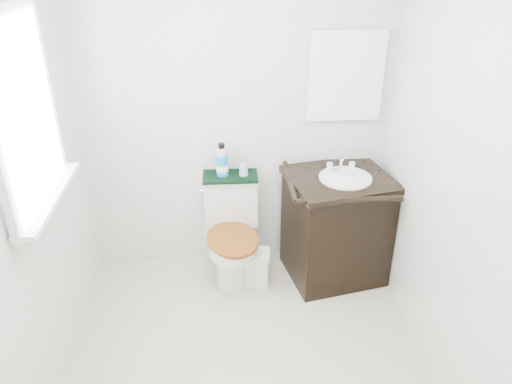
{
  "coord_description": "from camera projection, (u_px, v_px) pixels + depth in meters",
  "views": [
    {
      "loc": [
        -0.08,
        -2.15,
        2.36
      ],
      "look_at": [
        0.11,
        0.75,
        0.8
      ],
      "focal_mm": 35.0,
      "sensor_mm": 36.0,
      "label": 1
    }
  ],
  "objects": [
    {
      "name": "toilet",
      "position": [
        232.0,
        235.0,
        3.71
      ],
      "size": [
        0.43,
        0.64,
        0.75
      ],
      "color": "silver",
      "rests_on": "floor"
    },
    {
      "name": "trash_bin",
      "position": [
        256.0,
        268.0,
        3.65
      ],
      "size": [
        0.21,
        0.18,
        0.29
      ],
      "color": "white",
      "rests_on": "floor"
    },
    {
      "name": "cup",
      "position": [
        244.0,
        169.0,
        3.59
      ],
      "size": [
        0.07,
        0.07,
        0.09
      ],
      "primitive_type": "cone",
      "color": "#8DC1E7",
      "rests_on": "towel"
    },
    {
      "name": "vanity",
      "position": [
        336.0,
        224.0,
        3.65
      ],
      "size": [
        0.81,
        0.73,
        0.92
      ],
      "color": "black",
      "rests_on": "floor"
    },
    {
      "name": "wall_left",
      "position": [
        13.0,
        201.0,
        2.38
      ],
      "size": [
        0.0,
        2.4,
        2.4
      ],
      "primitive_type": "plane",
      "rotation": [
        1.57,
        0.0,
        1.57
      ],
      "color": "silver",
      "rests_on": "ground"
    },
    {
      "name": "mouthwash_bottle",
      "position": [
        222.0,
        161.0,
        3.56
      ],
      "size": [
        0.08,
        0.08,
        0.24
      ],
      "color": "#1A7FDF",
      "rests_on": "towel"
    },
    {
      "name": "mirror",
      "position": [
        346.0,
        77.0,
        3.41
      ],
      "size": [
        0.5,
        0.02,
        0.6
      ],
      "primitive_type": "cube",
      "color": "silver",
      "rests_on": "wall_back"
    },
    {
      "name": "floor",
      "position": [
        246.0,
        368.0,
        3.01
      ],
      "size": [
        2.4,
        2.4,
        0.0
      ],
      "primitive_type": "plane",
      "color": "#BDB599",
      "rests_on": "ground"
    },
    {
      "name": "soap_bar",
      "position": [
        335.0,
        170.0,
        3.54
      ],
      "size": [
        0.07,
        0.05,
        0.02
      ],
      "primitive_type": "ellipsoid",
      "color": "#18776F",
      "rests_on": "vanity"
    },
    {
      "name": "wall_back",
      "position": [
        235.0,
        113.0,
        3.5
      ],
      "size": [
        2.4,
        0.0,
        2.4
      ],
      "primitive_type": "plane",
      "rotation": [
        1.57,
        0.0,
        0.0
      ],
      "color": "silver",
      "rests_on": "ground"
    },
    {
      "name": "window",
      "position": [
        22.0,
        114.0,
        2.44
      ],
      "size": [
        0.02,
        0.7,
        0.9
      ],
      "primitive_type": "cube",
      "color": "white",
      "rests_on": "wall_left"
    },
    {
      "name": "towel",
      "position": [
        230.0,
        176.0,
        3.61
      ],
      "size": [
        0.4,
        0.22,
        0.02
      ],
      "primitive_type": "cube",
      "color": "black",
      "rests_on": "toilet"
    },
    {
      "name": "wall_right",
      "position": [
        461.0,
        187.0,
        2.51
      ],
      "size": [
        0.0,
        2.4,
        2.4
      ],
      "primitive_type": "plane",
      "rotation": [
        1.57,
        0.0,
        -1.57
      ],
      "color": "silver",
      "rests_on": "ground"
    }
  ]
}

